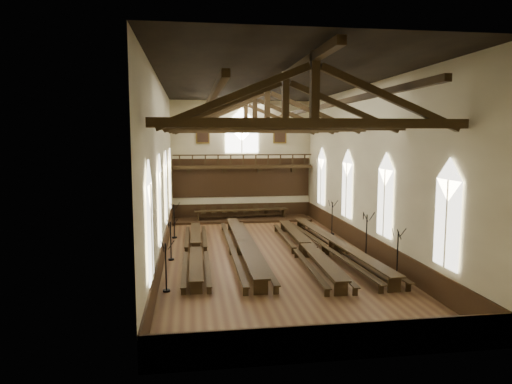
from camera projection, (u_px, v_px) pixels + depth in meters
The scene contains 21 objects.
ground at pixel (267, 255), 26.92m from camera, with size 26.00×26.00×0.00m, color brown.
room_walls at pixel (267, 145), 26.15m from camera, with size 26.00×26.00×26.00m.
wainscot_band at pixel (267, 245), 26.85m from camera, with size 12.00×26.00×1.20m.
side_windows at pixel (267, 192), 26.47m from camera, with size 11.85×19.80×4.50m.
end_window at pixel (242, 134), 38.73m from camera, with size 2.80×0.12×3.80m.
minstrels_gallery at pixel (242, 173), 38.89m from camera, with size 11.80×1.24×3.70m.
portraits at pixel (242, 135), 38.75m from camera, with size 7.75×0.09×1.45m.
roof_trusses at pixel (267, 114), 25.94m from camera, with size 11.70×25.70×2.80m.
refectory_row_a at pixel (196, 248), 26.59m from camera, with size 1.46×13.82×0.69m.
refectory_row_b at pixel (243, 244), 27.07m from camera, with size 1.70×15.07×0.82m.
refectory_row_c at pixel (306, 246), 26.71m from camera, with size 1.75×14.58×0.76m.
refectory_row_d at pixel (336, 244), 27.24m from camera, with size 2.04×14.96×0.80m.
dais at pixel (242, 219), 38.08m from camera, with size 11.40×2.82×0.19m, color #352010.
high_table at pixel (241, 211), 37.99m from camera, with size 7.89×1.54×0.74m.
high_chairs at pixel (241, 211), 38.76m from camera, with size 6.74×0.44×0.93m.
candelabrum_left_near at pixel (166, 276), 20.41m from camera, with size 0.67×0.72×2.35m.
candelabrum_left_mid at pixel (171, 248), 25.68m from camera, with size 0.65×0.72×2.34m.
candelabrum_left_far at pixel (174, 227), 31.30m from camera, with size 0.71×0.76×2.49m.
candelabrum_right_near at pixel (397, 264), 22.28m from camera, with size 0.73×0.76×2.51m.
candelabrum_right_mid at pixel (366, 244), 26.19m from camera, with size 0.75×0.81×2.67m.
candelabrum_right_far at pixel (332, 224), 32.49m from camera, with size 0.70×0.75×2.47m.
Camera 1 is at (-4.40, -25.92, 6.90)m, focal length 32.00 mm.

